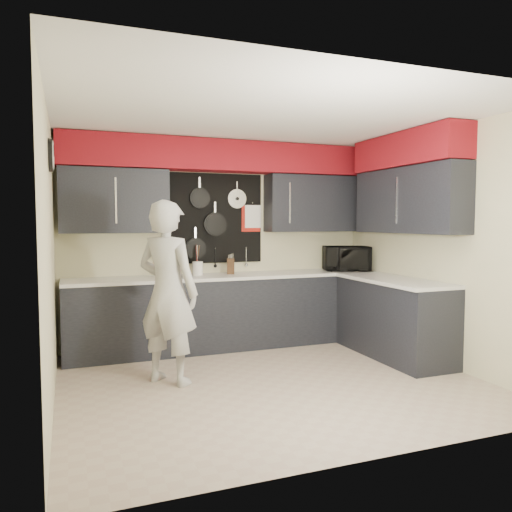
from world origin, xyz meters
name	(u,v)px	position (x,y,z in m)	size (l,w,h in m)	color
ground	(271,381)	(0.00, 0.00, 0.00)	(4.00, 4.00, 0.00)	#B5A38D
back_wall_assembly	(224,188)	(0.01, 1.60, 2.01)	(4.00, 0.36, 2.60)	beige
right_wall_assembly	(412,190)	(1.85, 0.26, 1.94)	(0.36, 3.50, 2.60)	beige
left_wall_assembly	(50,252)	(-1.99, 0.02, 1.33)	(0.05, 3.50, 2.60)	beige
base_cabinets	(273,313)	(0.49, 1.13, 0.46)	(3.95, 2.20, 0.92)	black
microwave	(346,258)	(1.68, 1.39, 1.08)	(0.59, 0.40, 0.33)	black
knife_block	(231,266)	(0.07, 1.50, 1.02)	(0.09, 0.09, 0.20)	#332110
utensil_crock	(198,268)	(-0.35, 1.53, 1.00)	(0.13, 0.13, 0.17)	white
coffee_maker	(172,262)	(-0.69, 1.41, 1.10)	(0.20, 0.24, 0.35)	black
person	(168,292)	(-0.95, 0.33, 0.90)	(0.65, 0.43, 1.79)	#BCBCBA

